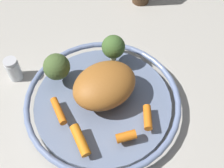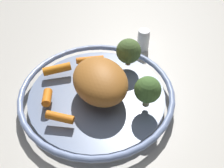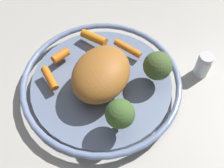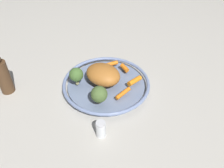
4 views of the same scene
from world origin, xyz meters
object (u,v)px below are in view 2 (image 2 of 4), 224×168
(roast_chicken_piece, at_px, (99,82))
(baby_carrot_left, at_px, (90,60))
(serving_bowl, at_px, (97,95))
(baby_carrot_right, at_px, (60,117))
(broccoli_floret_large, at_px, (129,51))
(broccoli_floret_small, at_px, (148,90))
(baby_carrot_near_rim, at_px, (47,97))
(salt_shaker, at_px, (143,40))
(baby_carrot_back, at_px, (57,69))

(roast_chicken_piece, distance_m, baby_carrot_left, 0.11)
(serving_bowl, xyz_separation_m, baby_carrot_right, (0.11, -0.01, 0.03))
(baby_carrot_left, relative_size, broccoli_floret_large, 0.98)
(baby_carrot_left, bearing_deg, broccoli_floret_small, 76.81)
(roast_chicken_piece, height_order, baby_carrot_left, roast_chicken_piece)
(baby_carrot_near_rim, height_order, broccoli_floret_large, broccoli_floret_large)
(baby_carrot_right, xyz_separation_m, broccoli_floret_small, (-0.13, 0.12, 0.04))
(baby_carrot_right, height_order, salt_shaker, salt_shaker)
(baby_carrot_right, relative_size, broccoli_floret_large, 0.81)
(baby_carrot_back, xyz_separation_m, broccoli_floret_small, (-0.03, 0.22, 0.03))
(roast_chicken_piece, bearing_deg, baby_carrot_right, -10.69)
(roast_chicken_piece, xyz_separation_m, baby_carrot_near_rim, (0.08, -0.08, -0.03))
(baby_carrot_near_rim, relative_size, broccoli_floret_large, 0.58)
(salt_shaker, bearing_deg, baby_carrot_near_rim, -9.45)
(salt_shaker, bearing_deg, roast_chicken_piece, 6.16)
(baby_carrot_left, bearing_deg, baby_carrot_near_rim, 2.13)
(roast_chicken_piece, xyz_separation_m, broccoli_floret_small, (-0.03, 0.10, 0.01))
(serving_bowl, bearing_deg, baby_carrot_right, -4.29)
(serving_bowl, distance_m, baby_carrot_back, 0.11)
(broccoli_floret_large, relative_size, broccoli_floret_small, 0.96)
(baby_carrot_left, relative_size, broccoli_floret_small, 0.94)
(roast_chicken_piece, bearing_deg, serving_bowl, -111.80)
(baby_carrot_right, bearing_deg, broccoli_floret_small, 138.21)
(serving_bowl, relative_size, roast_chicken_piece, 2.45)
(baby_carrot_near_rim, distance_m, salt_shaker, 0.32)
(serving_bowl, distance_m, roast_chicken_piece, 0.05)
(broccoli_floret_large, bearing_deg, baby_carrot_back, -44.68)
(baby_carrot_left, xyz_separation_m, broccoli_floret_large, (-0.05, 0.08, 0.03))
(roast_chicken_piece, bearing_deg, baby_carrot_left, -130.91)
(roast_chicken_piece, bearing_deg, baby_carrot_near_rim, -44.23)
(baby_carrot_near_rim, height_order, baby_carrot_right, same)
(broccoli_floret_large, distance_m, broccoli_floret_small, 0.14)
(serving_bowl, bearing_deg, broccoli_floret_small, 102.74)
(baby_carrot_near_rim, xyz_separation_m, broccoli_floret_small, (-0.11, 0.18, 0.03))
(broccoli_floret_small, bearing_deg, roast_chicken_piece, -73.40)
(roast_chicken_piece, height_order, broccoli_floret_large, same)
(baby_carrot_back, bearing_deg, broccoli_floret_large, 135.32)
(baby_carrot_back, relative_size, broccoli_floret_large, 0.95)
(serving_bowl, height_order, broccoli_floret_large, broccoli_floret_large)
(serving_bowl, relative_size, broccoli_floret_small, 4.82)
(baby_carrot_left, relative_size, salt_shaker, 1.09)
(broccoli_floret_small, bearing_deg, baby_carrot_right, -41.79)
(roast_chicken_piece, bearing_deg, salt_shaker, -173.84)
(baby_carrot_right, relative_size, broccoli_floret_small, 0.77)
(roast_chicken_piece, relative_size, broccoli_floret_small, 1.97)
(serving_bowl, distance_m, baby_carrot_right, 0.11)
(salt_shaker, bearing_deg, baby_carrot_back, -22.45)
(broccoli_floret_large, relative_size, salt_shaker, 1.11)
(serving_bowl, height_order, roast_chicken_piece, roast_chicken_piece)
(baby_carrot_near_rim, xyz_separation_m, baby_carrot_left, (-0.15, -0.01, -0.00))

